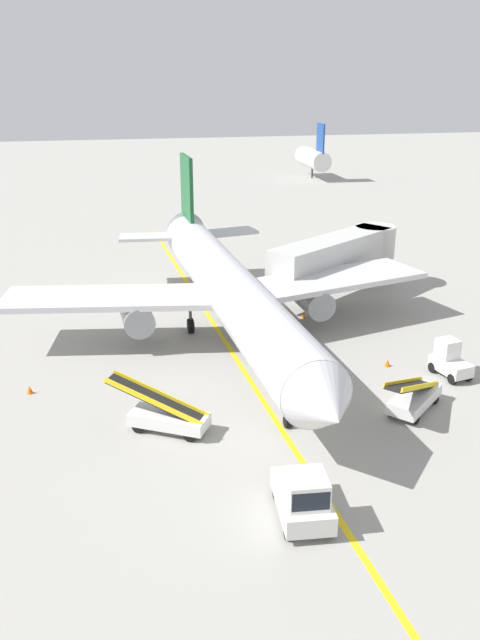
{
  "coord_description": "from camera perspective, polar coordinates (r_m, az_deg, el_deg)",
  "views": [
    {
      "loc": [
        -7.63,
        -26.01,
        16.3
      ],
      "look_at": [
        0.05,
        9.68,
        2.5
      ],
      "focal_mm": 37.05,
      "sensor_mm": 36.0,
      "label": 1
    }
  ],
  "objects": [
    {
      "name": "airliner",
      "position": [
        41.99,
        -1.06,
        2.84
      ],
      "size": [
        28.58,
        35.31,
        10.1
      ],
      "color": "silver",
      "rests_on": "ground"
    },
    {
      "name": "belt_loader_aft_hold",
      "position": [
        32.24,
        -6.36,
        -8.21
      ],
      "size": [
        4.96,
        3.57,
        2.59
      ],
      "color": "silver",
      "rests_on": "ground"
    },
    {
      "name": "safety_cone_nose_left",
      "position": [
        39.84,
        12.61,
        -3.63
      ],
      "size": [
        0.36,
        0.36,
        0.44
      ],
      "primitive_type": "cone",
      "color": "orange",
      "rests_on": "ground"
    },
    {
      "name": "belt_loader_forward_hold",
      "position": [
        34.93,
        14.79,
        -6.42
      ],
      "size": [
        4.56,
        4.26,
        2.59
      ],
      "color": "silver",
      "rests_on": "ground"
    },
    {
      "name": "jet_bridge",
      "position": [
        50.43,
        8.86,
        5.81
      ],
      "size": [
        12.02,
        9.24,
        4.85
      ],
      "color": "beige",
      "rests_on": "ground"
    },
    {
      "name": "distant_aircraft_mid_left",
      "position": [
        109.73,
        6.32,
        13.74
      ],
      "size": [
        3.0,
        10.1,
        8.8
      ],
      "color": "silver",
      "rests_on": "ground"
    },
    {
      "name": "pushback_tug",
      "position": [
        26.31,
        5.5,
        -14.97
      ],
      "size": [
        2.22,
        3.76,
        2.2
      ],
      "color": "silver",
      "rests_on": "ground"
    },
    {
      "name": "baggage_tug_near_wing",
      "position": [
        39.33,
        17.65,
        -3.34
      ],
      "size": [
        1.75,
        2.61,
        2.1
      ],
      "color": "silver",
      "rests_on": "ground"
    },
    {
      "name": "ground_crew_marshaller",
      "position": [
        36.2,
        4.08,
        -4.5
      ],
      "size": [
        0.36,
        0.24,
        1.7
      ],
      "color": "#26262D",
      "rests_on": "ground"
    },
    {
      "name": "taxi_line_yellow",
      "position": [
        35.86,
        1.58,
        -6.33
      ],
      "size": [
        4.24,
        79.92,
        0.01
      ],
      "primitive_type": "cube",
      "rotation": [
        0.0,
        0.0,
        0.05
      ],
      "color": "yellow",
      "rests_on": "ground"
    },
    {
      "name": "ground_plane",
      "position": [
        31.62,
        3.66,
        -10.36
      ],
      "size": [
        300.0,
        300.0,
        0.0
      ],
      "primitive_type": "plane",
      "color": "#9E9B93"
    },
    {
      "name": "safety_cone_nose_right",
      "position": [
        37.49,
        -17.7,
        -5.75
      ],
      "size": [
        0.36,
        0.36,
        0.44
      ],
      "primitive_type": "cone",
      "color": "orange",
      "rests_on": "ground"
    },
    {
      "name": "safety_cone_wingtip_left",
      "position": [
        46.67,
        5.5,
        0.46
      ],
      "size": [
        0.36,
        0.36,
        0.44
      ],
      "primitive_type": "cone",
      "color": "orange",
      "rests_on": "ground"
    }
  ]
}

